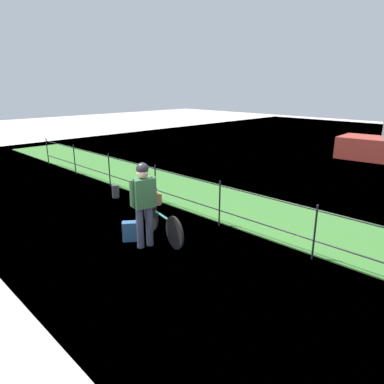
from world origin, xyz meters
TOP-DOWN VIEW (x-y plane):
  - ground_plane at (0.00, 0.00)m, footprint 60.00×60.00m
  - grass_strip at (0.00, 3.66)m, footprint 27.00×2.40m
  - harbor_water at (0.00, 13.05)m, footprint 30.00×30.00m
  - iron_fence at (-0.00, 2.33)m, footprint 18.04×0.04m
  - bicycle_main at (-0.38, 0.97)m, footprint 1.69×0.44m
  - wooden_crate at (-0.77, 1.07)m, footprint 0.42×0.32m
  - terrier_dog at (-0.74, 1.06)m, footprint 0.32×0.20m
  - cyclist_person at (-0.32, 0.50)m, footprint 0.35×0.53m
  - backpack_on_paving at (-0.77, 0.44)m, footprint 0.31×0.33m
  - mooring_bollard at (-3.43, 1.83)m, footprint 0.20×0.20m

SIDE VIEW (x-z plane):
  - ground_plane at x=0.00m, z-range 0.00..0.00m
  - harbor_water at x=0.00m, z-range 0.00..0.00m
  - grass_strip at x=0.00m, z-range 0.00..0.03m
  - mooring_bollard at x=-3.43m, z-range 0.00..0.37m
  - backpack_on_paving at x=-0.77m, z-range 0.00..0.40m
  - bicycle_main at x=-0.38m, z-range 0.02..0.67m
  - iron_fence at x=0.00m, z-range 0.09..1.14m
  - wooden_crate at x=-0.77m, z-range 0.65..0.88m
  - terrier_dog at x=-0.74m, z-range 0.87..1.05m
  - cyclist_person at x=-0.32m, z-range 0.16..1.84m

